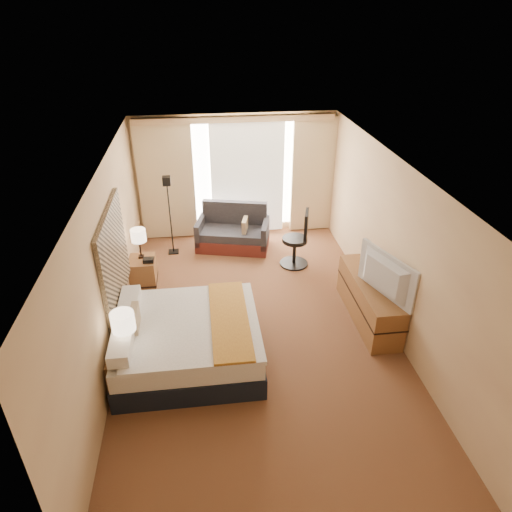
{
  "coord_description": "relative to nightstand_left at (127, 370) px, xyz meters",
  "views": [
    {
      "loc": [
        -0.74,
        -5.76,
        4.57
      ],
      "look_at": [
        0.04,
        0.4,
        1.07
      ],
      "focal_mm": 32.0,
      "sensor_mm": 36.0,
      "label": 1
    }
  ],
  "objects": [
    {
      "name": "floor",
      "position": [
        1.87,
        1.05,
        -0.28
      ],
      "size": [
        4.2,
        7.0,
        0.02
      ],
      "primitive_type": "cube",
      "color": "#562318",
      "rests_on": "ground"
    },
    {
      "name": "ceiling",
      "position": [
        1.87,
        1.05,
        2.33
      ],
      "size": [
        4.2,
        7.0,
        0.02
      ],
      "primitive_type": "cube",
      "color": "white",
      "rests_on": "wall_back"
    },
    {
      "name": "wall_back",
      "position": [
        1.87,
        4.55,
        1.02
      ],
      "size": [
        4.2,
        0.02,
        2.6
      ],
      "primitive_type": "cube",
      "color": "#DEBD87",
      "rests_on": "ground"
    },
    {
      "name": "wall_front",
      "position": [
        1.87,
        -2.45,
        1.02
      ],
      "size": [
        4.2,
        0.02,
        2.6
      ],
      "primitive_type": "cube",
      "color": "#DEBD87",
      "rests_on": "ground"
    },
    {
      "name": "wall_left",
      "position": [
        -0.23,
        1.05,
        1.02
      ],
      "size": [
        0.02,
        7.0,
        2.6
      ],
      "primitive_type": "cube",
      "color": "#DEBD87",
      "rests_on": "ground"
    },
    {
      "name": "wall_right",
      "position": [
        3.97,
        1.05,
        1.02
      ],
      "size": [
        0.02,
        7.0,
        2.6
      ],
      "primitive_type": "cube",
      "color": "#DEBD87",
      "rests_on": "ground"
    },
    {
      "name": "headboard",
      "position": [
        -0.19,
        1.25,
        1.01
      ],
      "size": [
        0.06,
        1.85,
        1.5
      ],
      "primitive_type": "cube",
      "color": "black",
      "rests_on": "wall_left"
    },
    {
      "name": "nightstand_left",
      "position": [
        0.0,
        0.0,
        0.0
      ],
      "size": [
        0.45,
        0.52,
        0.55
      ],
      "primitive_type": "cube",
      "color": "brown",
      "rests_on": "floor"
    },
    {
      "name": "nightstand_right",
      "position": [
        0.0,
        2.5,
        0.0
      ],
      "size": [
        0.45,
        0.52,
        0.55
      ],
      "primitive_type": "cube",
      "color": "brown",
      "rests_on": "floor"
    },
    {
      "name": "media_dresser",
      "position": [
        3.7,
        1.05,
        0.07
      ],
      "size": [
        0.5,
        1.8,
        0.7
      ],
      "primitive_type": "cube",
      "color": "brown",
      "rests_on": "floor"
    },
    {
      "name": "window",
      "position": [
        2.12,
        4.52,
        1.04
      ],
      "size": [
        2.3,
        0.02,
        2.3
      ],
      "primitive_type": "cube",
      "color": "silver",
      "rests_on": "wall_back"
    },
    {
      "name": "curtains",
      "position": [
        1.87,
        4.44,
        1.13
      ],
      "size": [
        4.12,
        0.19,
        2.56
      ],
      "color": "beige",
      "rests_on": "floor"
    },
    {
      "name": "bed",
      "position": [
        0.81,
        0.4,
        0.08
      ],
      "size": [
        1.99,
        1.81,
        0.96
      ],
      "color": "black",
      "rests_on": "floor"
    },
    {
      "name": "loveseat",
      "position": [
        1.74,
        3.81,
        0.03
      ],
      "size": [
        1.6,
        1.11,
        0.91
      ],
      "rotation": [
        0.0,
        0.0,
        -0.24
      ],
      "color": "#592019",
      "rests_on": "floor"
    },
    {
      "name": "floor_lamp",
      "position": [
        0.48,
        3.71,
        0.88
      ],
      "size": [
        0.21,
        0.21,
        1.64
      ],
      "color": "black",
      "rests_on": "floor"
    },
    {
      "name": "desk_chair",
      "position": [
        2.91,
        2.89,
        0.23
      ],
      "size": [
        0.56,
        0.55,
        1.14
      ],
      "rotation": [
        0.0,
        0.0,
        -0.28
      ],
      "color": "black",
      "rests_on": "floor"
    },
    {
      "name": "lamp_left",
      "position": [
        0.05,
        0.03,
        0.76
      ],
      "size": [
        0.3,
        0.3,
        0.63
      ],
      "color": "black",
      "rests_on": "nightstand_left"
    },
    {
      "name": "lamp_right",
      "position": [
        -0.01,
        2.57,
        0.7
      ],
      "size": [
        0.26,
        0.26,
        0.55
      ],
      "color": "black",
      "rests_on": "nightstand_right"
    },
    {
      "name": "tissue_box",
      "position": [
        0.08,
        -0.13,
        0.33
      ],
      "size": [
        0.16,
        0.16,
        0.12
      ],
      "primitive_type": "cube",
      "rotation": [
        0.0,
        0.0,
        -0.28
      ],
      "color": "#97C6EA",
      "rests_on": "nightstand_left"
    },
    {
      "name": "telephone",
      "position": [
        0.13,
        2.39,
        0.31
      ],
      "size": [
        0.18,
        0.15,
        0.07
      ],
      "primitive_type": "cube",
      "rotation": [
        0.0,
        0.0,
        -0.03
      ],
      "color": "black",
      "rests_on": "nightstand_right"
    },
    {
      "name": "television",
      "position": [
        3.65,
        0.66,
        0.76
      ],
      "size": [
        0.54,
        1.16,
        0.68
      ],
      "primitive_type": "imported",
      "rotation": [
        0.0,
        0.0,
        1.92
      ],
      "color": "black",
      "rests_on": "media_dresser"
    }
  ]
}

